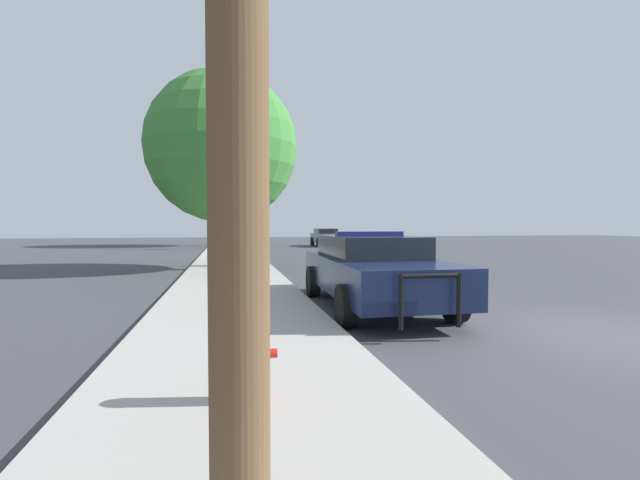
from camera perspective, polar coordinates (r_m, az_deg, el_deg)
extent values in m
plane|color=#3D3D42|center=(7.69, 31.80, -10.62)|extent=(110.00, 110.00, 0.00)
cube|color=#A3A099|center=(5.61, -10.63, -14.34)|extent=(3.00, 110.00, 0.13)
cube|color=#141E3D|center=(8.59, 7.09, -4.48)|extent=(2.06, 4.97, 0.65)
cube|color=black|center=(8.78, 6.61, -0.83)|extent=(1.73, 2.60, 0.42)
cylinder|color=black|center=(7.61, 17.56, -7.86)|extent=(0.26, 0.70, 0.70)
cylinder|color=black|center=(6.93, 3.46, -8.74)|extent=(0.26, 0.70, 0.70)
cylinder|color=black|center=(10.37, 9.48, -5.19)|extent=(0.26, 0.70, 0.70)
cylinder|color=black|center=(9.88, -0.94, -5.52)|extent=(0.26, 0.70, 0.70)
cylinder|color=black|center=(6.42, 18.04, -7.60)|extent=(0.07, 0.07, 0.77)
cylinder|color=black|center=(6.05, 10.73, -8.12)|extent=(0.07, 0.07, 0.77)
cylinder|color=black|center=(6.17, 14.52, -4.65)|extent=(0.92, 0.09, 0.07)
cube|color=navy|center=(8.77, 6.62, 0.84)|extent=(1.40, 0.23, 0.09)
cube|color=navy|center=(8.93, 13.06, -4.06)|extent=(0.10, 3.55, 0.18)
cylinder|color=red|center=(3.85, -9.48, -15.80)|extent=(0.20, 0.20, 0.66)
sphere|color=red|center=(3.76, -9.51, -10.59)|extent=(0.21, 0.21, 0.21)
cylinder|color=red|center=(3.83, -12.14, -14.89)|extent=(0.14, 0.08, 0.08)
cylinder|color=red|center=(3.84, -6.84, -14.79)|extent=(0.14, 0.08, 0.08)
cylinder|color=#424247|center=(29.60, -12.89, 4.10)|extent=(0.16, 0.16, 5.28)
cylinder|color=#424247|center=(29.82, -9.99, 8.90)|extent=(3.02, 0.11, 0.11)
cube|color=black|center=(29.86, -7.06, 8.04)|extent=(0.30, 0.24, 0.90)
sphere|color=red|center=(29.77, -7.04, 8.64)|extent=(0.20, 0.20, 0.20)
sphere|color=orange|center=(29.74, -7.04, 8.06)|extent=(0.20, 0.20, 0.20)
sphere|color=green|center=(29.71, -7.04, 7.49)|extent=(0.20, 0.20, 0.20)
cube|color=#474C51|center=(33.50, 0.81, 0.31)|extent=(1.85, 4.36, 0.67)
cube|color=black|center=(33.70, 0.73, 1.21)|extent=(1.56, 2.28, 0.38)
cylinder|color=black|center=(32.40, 2.77, -0.35)|extent=(0.26, 0.67, 0.67)
cylinder|color=black|center=(32.04, -0.21, -0.37)|extent=(0.26, 0.67, 0.67)
cylinder|color=black|center=(35.00, 1.74, -0.17)|extent=(0.26, 0.67, 0.67)
cylinder|color=black|center=(34.67, -1.03, -0.19)|extent=(0.26, 0.67, 0.67)
cylinder|color=brown|center=(16.24, -12.85, 1.66)|extent=(0.45, 0.45, 2.87)
sphere|color=#387A33|center=(16.49, -12.93, 11.98)|extent=(5.52, 5.52, 5.52)
cylinder|color=brown|center=(34.80, -13.27, 2.73)|extent=(0.48, 0.48, 4.02)
sphere|color=#387A33|center=(35.05, -13.32, 8.89)|extent=(6.37, 6.37, 6.37)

